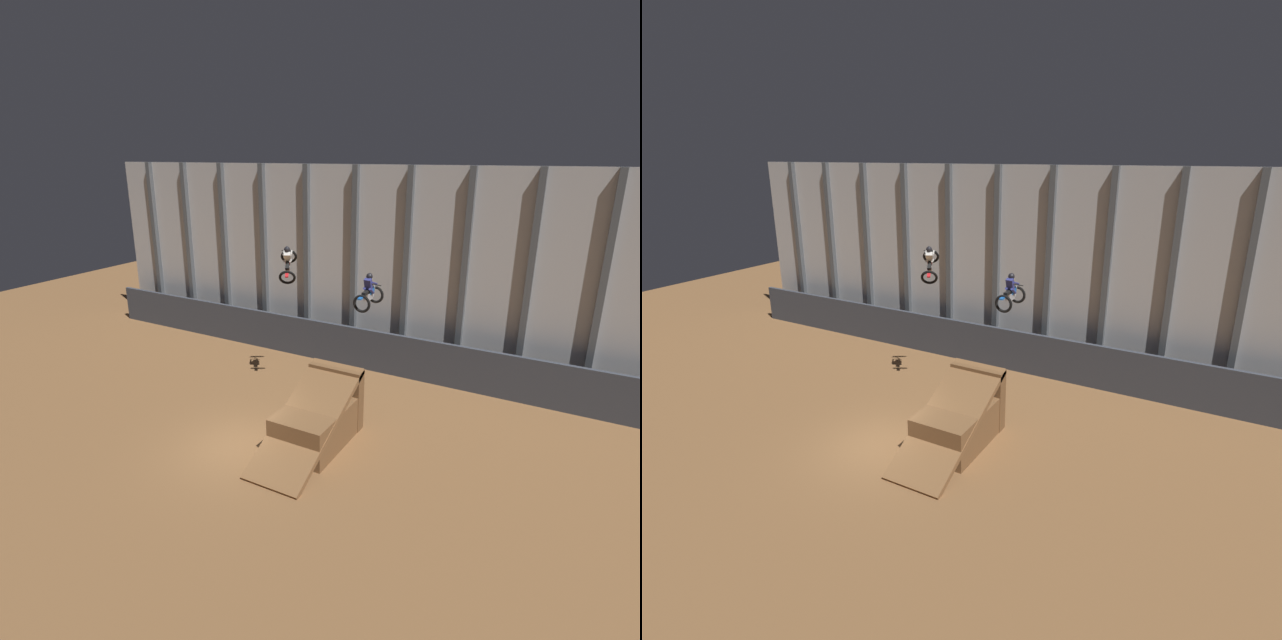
{
  "view_description": "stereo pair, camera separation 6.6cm",
  "coord_description": "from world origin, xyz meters",
  "views": [
    {
      "loc": [
        10.5,
        -12.59,
        10.33
      ],
      "look_at": [
        0.56,
        5.39,
        3.48
      ],
      "focal_mm": 28.0,
      "sensor_mm": 36.0,
      "label": 1
    },
    {
      "loc": [
        10.56,
        -12.56,
        10.33
      ],
      "look_at": [
        0.56,
        5.39,
        3.48
      ],
      "focal_mm": 28.0,
      "sensor_mm": 36.0,
      "label": 2
    }
  ],
  "objects": [
    {
      "name": "dirt_ramp",
      "position": [
        2.44,
        1.91,
        0.9
      ],
      "size": [
        2.2,
        5.12,
        2.65
      ],
      "color": "brown",
      "rests_on": "ground_plane"
    },
    {
      "name": "ground_plane",
      "position": [
        0.0,
        0.0,
        0.0
      ],
      "size": [
        60.0,
        60.0,
        0.0
      ],
      "primitive_type": "plane",
      "color": "brown"
    },
    {
      "name": "arena_back_wall",
      "position": [
        0.0,
        10.12,
        4.93
      ],
      "size": [
        32.0,
        0.4,
        9.87
      ],
      "color": "silver",
      "rests_on": "ground_plane"
    },
    {
      "name": "lower_barrier",
      "position": [
        0.0,
        8.79,
        1.05
      ],
      "size": [
        31.36,
        0.2,
        2.11
      ],
      "color": "#383D47",
      "rests_on": "ground_plane"
    },
    {
      "name": "rider_bike_right_air",
      "position": [
        2.91,
        5.16,
        5.03
      ],
      "size": [
        0.75,
        1.75,
        1.45
      ],
      "rotation": [
        0.02,
        0.0,
        0.01
      ],
      "color": "black"
    },
    {
      "name": "rider_bike_left_air",
      "position": [
        -0.99,
        5.31,
        5.85
      ],
      "size": [
        1.44,
        1.82,
        1.69
      ],
      "rotation": [
        0.49,
        0.0,
        0.5
      ],
      "color": "black"
    }
  ]
}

